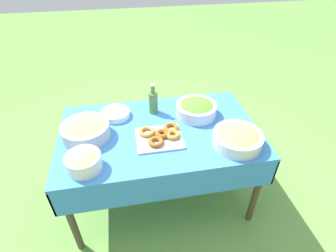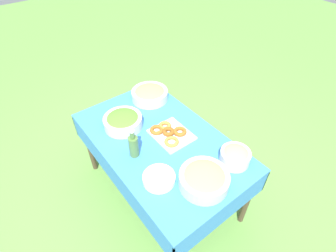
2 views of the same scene
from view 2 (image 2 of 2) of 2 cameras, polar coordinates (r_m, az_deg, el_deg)
ground_plane at (r=2.70m, az=-1.37°, el=-14.03°), size 14.00×14.00×0.00m
picnic_table at (r=2.19m, az=-1.64°, el=-4.70°), size 1.48×0.90×0.74m
salad_bowl at (r=2.24m, az=-9.79°, el=1.12°), size 0.33×0.33×0.12m
pasta_bowl at (r=1.98m, az=14.41°, el=-6.31°), size 0.22×0.22×0.12m
donut_platter at (r=2.15m, az=0.37°, el=-1.56°), size 0.34×0.30×0.05m
plate_stack at (r=1.85m, az=-1.96°, el=-11.33°), size 0.23×0.23×0.05m
olive_oil_bottle at (r=1.96m, az=-7.50°, el=-4.24°), size 0.07×0.07×0.26m
bread_bowl at (r=1.81m, az=7.85°, el=-11.30°), size 0.34×0.34×0.12m
fruit_bowl at (r=2.52m, az=-3.99°, el=6.99°), size 0.34×0.34×0.11m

